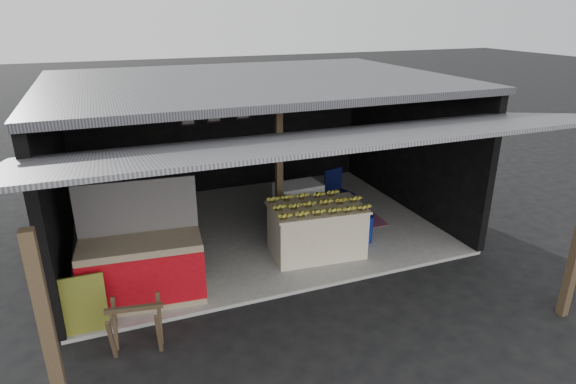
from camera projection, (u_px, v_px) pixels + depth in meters
name	position (u px, v px, depth m)	size (l,w,h in m)	color
ground	(304.00, 293.00, 7.58)	(80.00, 80.00, 0.00)	black
concrete_slab	(255.00, 228.00, 9.74)	(7.00, 5.00, 0.06)	gray
shophouse	(248.00, 124.00, 9.28)	(7.40, 7.29, 3.02)	black
banana_table	(317.00, 230.00, 8.53)	(1.72, 1.15, 0.91)	silver
banana_pile	(317.00, 202.00, 8.34)	(1.52, 0.91, 0.18)	gold
white_crate	(298.00, 207.00, 9.48)	(0.90, 0.65, 0.95)	white
neighbor_stall	(143.00, 268.00, 7.12)	(1.81, 0.94, 1.80)	#998466
green_signboard	(85.00, 304.00, 6.44)	(0.56, 0.04, 0.84)	black
sawhorse	(136.00, 323.00, 6.12)	(0.72, 0.69, 0.69)	#463523
water_barrel	(364.00, 229.00, 9.05)	(0.34, 0.34, 0.50)	navy
plastic_chair	(336.00, 188.00, 10.14)	(0.57, 0.57, 0.99)	black
magenta_rug	(346.00, 220.00, 10.01)	(1.50, 1.00, 0.01)	#7B1B57
picture_frames	(215.00, 113.00, 11.10)	(1.62, 0.04, 0.46)	black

